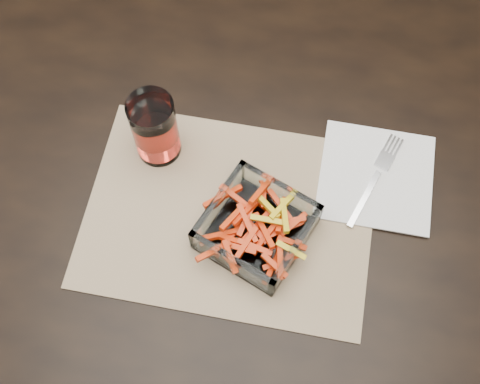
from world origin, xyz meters
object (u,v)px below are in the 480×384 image
Objects in this scene: fork at (376,177)px; dining_table at (242,192)px; tumbler at (155,130)px; glass_bowl at (256,228)px.

dining_table is at bearing -154.63° from fork.
dining_table is at bearing -5.99° from tumbler.
fork is at bearing 5.14° from dining_table.
dining_table is 0.16m from glass_bowl.
tumbler is at bearing 145.93° from glass_bowl.
fork is (0.18, 0.13, -0.02)m from glass_bowl.
glass_bowl is 1.50× the size of tumbler.
glass_bowl is at bearing -34.07° from tumbler.
fork is (0.22, 0.02, 0.10)m from dining_table.
tumbler is (-0.18, 0.12, 0.04)m from glass_bowl.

